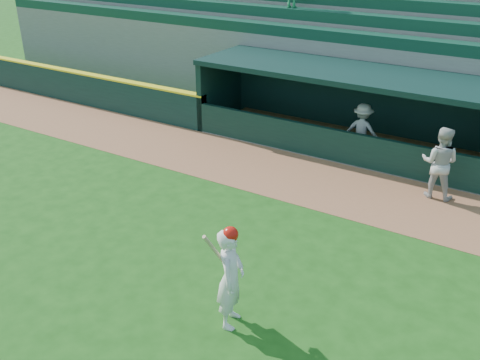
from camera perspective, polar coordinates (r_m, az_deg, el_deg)
The scene contains 9 objects.
ground at distance 11.30m, azimuth -4.34°, elevation -8.96°, with size 120.00×120.00×0.00m, color #184711.
warning_track at distance 14.98m, azimuth 6.68°, elevation 0.18°, with size 40.00×3.00×0.01m, color brown.
field_wall_left at distance 23.41m, azimuth -19.72°, elevation 9.83°, with size 15.50×0.30×1.20m, color black.
wall_stripe_left at distance 23.27m, azimuth -19.95°, elevation 11.32°, with size 15.50×0.32×0.06m, color yellow.
dugout_player_front at distance 14.43m, azimuth 20.51°, elevation 1.73°, with size 0.92×0.72×1.90m, color #ACACA7.
dugout_player_inside at distance 16.47m, azimuth 12.87°, elevation 5.19°, with size 1.06×0.61×1.64m, color #ADADA8.
dugout at distance 17.18m, azimuth 11.48°, elevation 8.06°, with size 9.40×2.80×2.46m.
stands at distance 21.15m, azimuth 16.46°, elevation 13.74°, with size 34.50×6.25×7.56m.
batter_at_plate at distance 9.25m, azimuth -1.01°, elevation -10.29°, with size 0.65×0.88×1.97m.
Camera 1 is at (5.62, -7.42, 6.41)m, focal length 40.00 mm.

